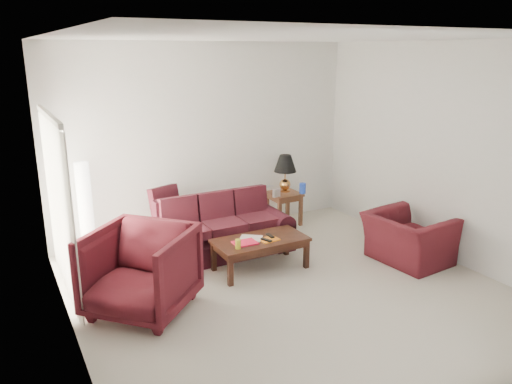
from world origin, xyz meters
TOP-DOWN VIEW (x-y plane):
  - floor at (0.00, 0.00)m, footprint 5.00×5.00m
  - blinds at (-2.42, 1.30)m, footprint 0.10×2.00m
  - sofa at (-0.26, 1.43)m, footprint 2.06×0.93m
  - throw_pillow at (-0.86, 2.11)m, footprint 0.51×0.37m
  - end_table at (1.22, 2.12)m, footprint 0.53×0.53m
  - table_lamp at (1.28, 2.18)m, footprint 0.46×0.46m
  - clock at (0.99, 1.97)m, footprint 0.14×0.08m
  - blue_canister at (1.48, 1.94)m, footprint 0.12×0.12m
  - picture_frame at (1.02, 2.33)m, footprint 0.17×0.20m
  - floor_lamp at (-1.98, 2.20)m, footprint 0.28×0.28m
  - armchair_left at (-1.73, 0.35)m, footprint 1.51×1.51m
  - armchair_right at (1.92, -0.05)m, footprint 1.01×1.13m
  - coffee_table at (-0.01, 0.70)m, footprint 1.26×0.65m
  - magazine_red at (-0.27, 0.66)m, footprint 0.31×0.24m
  - magazine_white at (-0.12, 0.77)m, footprint 0.36×0.34m
  - magazine_orange at (0.07, 0.61)m, footprint 0.27×0.22m
  - remote_a at (0.01, 0.57)m, footprint 0.10×0.17m
  - remote_b at (0.13, 0.69)m, footprint 0.05×0.16m
  - yellow_glass at (-0.42, 0.54)m, footprint 0.07×0.07m

SIDE VIEW (x-z plane):
  - floor at x=0.00m, z-range 0.00..0.00m
  - coffee_table at x=-0.01m, z-range 0.00..0.44m
  - end_table at x=1.22m, z-range 0.00..0.55m
  - armchair_right at x=1.92m, z-range 0.00..0.68m
  - sofa at x=-0.26m, z-range 0.00..0.83m
  - magazine_orange at x=0.07m, z-range 0.44..0.45m
  - magazine_white at x=-0.12m, z-range 0.44..0.45m
  - magazine_red at x=-0.27m, z-range 0.44..0.45m
  - remote_a at x=0.01m, z-range 0.45..0.47m
  - remote_b at x=0.13m, z-range 0.45..0.47m
  - armchair_left at x=-1.73m, z-range 0.00..0.98m
  - yellow_glass at x=-0.42m, z-range 0.44..0.56m
  - clock at x=0.99m, z-range 0.55..0.69m
  - blue_canister at x=1.48m, z-range 0.55..0.73m
  - picture_frame at x=1.02m, z-range 0.61..0.67m
  - throw_pillow at x=-0.86m, z-range 0.46..0.94m
  - floor_lamp at x=-1.98m, z-range 0.00..1.42m
  - table_lamp at x=1.28m, z-range 0.55..1.18m
  - blinds at x=-2.42m, z-range 0.00..2.16m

